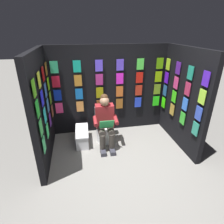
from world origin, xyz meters
name	(u,v)px	position (x,y,z in m)	size (l,w,h in m)	color
ground_plane	(126,174)	(0.00, 0.00, 0.00)	(30.00, 30.00, 0.00)	gray
display_wall_back	(109,90)	(0.00, -1.77, 1.07)	(2.91, 0.14, 2.14)	black
display_wall_left	(183,99)	(-1.45, -0.86, 1.07)	(0.14, 1.72, 2.14)	black
display_wall_right	(42,109)	(1.45, -0.86, 1.07)	(0.14, 1.72, 2.14)	black
toilet	(104,127)	(0.22, -1.25, 0.33)	(0.41, 0.56, 0.77)	white
person_reading	(105,121)	(0.22, -1.02, 0.60)	(0.53, 0.69, 1.19)	maroon
comic_longbox_near	(82,136)	(0.74, -1.21, 0.17)	(0.32, 0.70, 0.33)	silver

